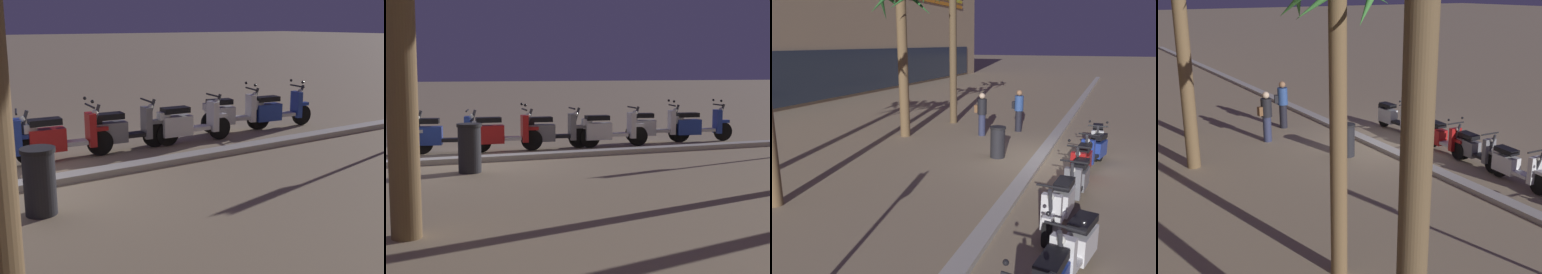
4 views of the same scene
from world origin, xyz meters
The scene contains 12 objects.
ground_plane centered at (0.00, 0.00, 0.00)m, with size 200.00×200.00×0.00m, color #9E896B.
curb_strip centered at (0.00, 0.34, 0.06)m, with size 60.00×0.36×0.12m, color #BCB7AD.
scooter_white_gap_after_mid centered at (-4.16, -0.84, 0.45)m, with size 1.84×0.56×1.04m.
scooter_grey_mid_centre centered at (-2.65, -1.01, 0.44)m, with size 1.73×0.56×1.04m.
scooter_red_far_back centered at (-1.36, -0.98, 0.46)m, with size 1.78×0.56×1.17m.
scooter_blue_mid_rear centered at (0.05, -1.21, 0.45)m, with size 1.83×0.73×1.04m.
scooter_silver_second_in_line centered at (1.30, -1.19, 0.46)m, with size 1.85×0.56×1.17m.
palm_tree_near_sign centered at (1.21, 5.56, 4.28)m, with size 2.39×2.41×5.75m.
palm_tree_by_mall_entrance centered at (-5.36, 4.91, 4.17)m, with size 2.03×2.02×5.32m.
pedestrian_window_shopping centered at (3.53, 1.86, 0.86)m, with size 0.34×0.46×1.62m.
pedestrian_by_palm_tree centered at (2.34, 2.96, 0.84)m, with size 0.34×0.46×1.60m.
litter_bin centered at (-0.19, 1.57, 0.48)m, with size 0.48×0.48×0.95m.
Camera 4 is at (-11.86, 8.75, 4.70)m, focal length 46.85 mm.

